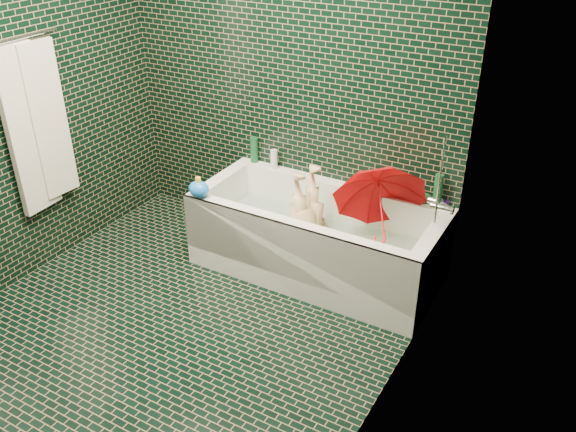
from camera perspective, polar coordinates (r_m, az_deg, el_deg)
The scene contains 20 objects.
floor at distance 3.91m, azimuth -10.38°, elevation -10.49°, with size 2.80×2.80×0.00m, color black.
wall_back at distance 4.34m, azimuth -0.01°, elevation 12.95°, with size 2.80×2.80×0.00m, color black.
wall_right at distance 2.65m, azimuth 9.48°, elevation 1.31°, with size 2.80×2.80×0.00m, color black.
bathtub at distance 4.26m, azimuth 2.64°, elevation -2.80°, with size 1.70×0.75×0.55m.
bath_mat at distance 4.30m, azimuth 2.73°, elevation -3.32°, with size 1.35×0.47×0.01m, color green.
water at distance 4.23m, azimuth 2.78°, elevation -1.68°, with size 1.48×0.53×0.00m, color silver.
towel_rail at distance 4.22m, azimuth -23.90°, elevation 14.97°, with size 0.02×0.02×0.58m, color silver.
towel at distance 4.36m, azimuth -22.48°, elevation 7.71°, with size 0.08×0.44×1.12m.
faucet at distance 3.74m, azimuth 14.03°, elevation 1.33°, with size 0.18×0.19×0.55m.
child at distance 4.21m, azimuth 1.97°, elevation -1.60°, with size 0.34×0.22×0.93m, color #DDB98A.
umbrella at distance 3.97m, azimuth 8.71°, elevation 0.64°, with size 0.59×0.59×0.52m, color red.
soap_bottle_a at distance 4.12m, azimuth 13.97°, elevation 0.49°, with size 0.10×0.10×0.27m, color white.
soap_bottle_b at distance 4.15m, azimuth 13.69°, elevation 0.81°, with size 0.09×0.09×0.20m, color #3B1D6D.
soap_bottle_c at distance 4.17m, azimuth 12.73°, elevation 1.07°, with size 0.12×0.12×0.15m, color #154927.
bottle_right_tall at distance 4.09m, azimuth 13.82°, elevation 2.23°, with size 0.06×0.06×0.24m, color #154927.
bottle_right_pump at distance 4.11m, azimuth 13.88°, elevation 1.96°, with size 0.05×0.05×0.19m, color silver.
bottle_left_tall at distance 4.66m, azimuth -3.19°, elevation 6.20°, with size 0.06×0.06×0.20m, color #154927.
bottle_left_short at distance 4.55m, azimuth -1.32°, elevation 5.33°, with size 0.05×0.05×0.15m, color white.
rubber_duck at distance 4.21m, azimuth 10.31°, elevation 2.22°, with size 0.11×0.08×0.09m.
bath_toy at distance 4.18m, azimuth -8.34°, elevation 2.54°, with size 0.18×0.17×0.14m.
Camera 1 is at (2.06, -2.22, 2.48)m, focal length 38.00 mm.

